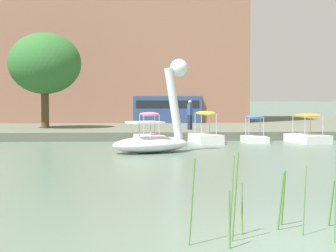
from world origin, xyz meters
The scene contains 12 objects.
ground_plane centered at (0.00, 0.00, 0.00)m, with size 648.44×648.44×0.00m, color #567060.
shore_bank_far centered at (0.00, 32.95, 0.23)m, with size 135.18×24.95×0.47m, color #5B6051.
swan_boat centered at (-1.55, 14.57, 0.88)m, with size 3.66×2.68×3.93m.
pedal_boat_pink centered at (-1.69, 19.05, 0.43)m, with size 1.60×2.22×1.57m.
pedal_boat_yellow centered at (1.15, 19.17, 0.45)m, with size 1.59×2.54×1.62m.
pedal_boat_blue centered at (3.70, 19.39, 0.39)m, with size 1.17×1.77×1.40m.
pedal_boat_orange centered at (6.39, 19.19, 0.45)m, with size 1.96×2.62×1.48m.
tree_broadleaf_behind_dock centered at (-7.73, 24.90, 4.30)m, with size 4.73×4.20×5.68m.
person_on_path centered at (0.73, 22.82, 1.34)m, with size 0.31×0.31×1.68m.
parked_van centered at (0.03, 31.99, 1.51)m, with size 5.02×2.10×1.93m.
apartment_block centered at (-4.83, 35.68, 8.29)m, with size 21.60×8.85×15.64m, color #996B56.
reed_clump_foreground centered at (0.07, 0.47, 0.55)m, with size 3.39×1.57×1.52m.
Camera 1 is at (-2.51, -8.51, 2.29)m, focal length 59.31 mm.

